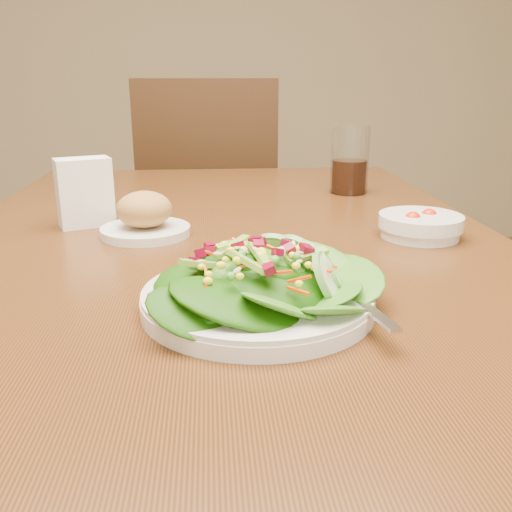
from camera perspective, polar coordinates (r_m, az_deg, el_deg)
The scene contains 7 objects.
dining_table at distance 0.94m, azimuth -2.89°, elevation -4.33°, with size 0.90×1.40×0.75m.
chair_far at distance 1.95m, azimuth -4.64°, elevation 3.54°, with size 0.47×0.48×0.99m.
salad_plate at distance 0.63m, azimuth 0.98°, elevation -2.94°, with size 0.26×0.26×0.07m.
bread_plate at distance 0.94m, azimuth -11.06°, elevation 3.79°, with size 0.14×0.14×0.07m.
tomato_bowl at distance 0.95m, azimuth 16.10°, elevation 2.96°, with size 0.13×0.13×0.04m.
drinking_glass at distance 1.27m, azimuth 9.34°, elevation 8.99°, with size 0.08×0.08×0.14m.
napkin_holder at distance 1.02m, azimuth -16.77°, elevation 6.29°, with size 0.10×0.08×0.12m.
Camera 1 is at (-0.02, -0.87, 1.00)m, focal length 40.00 mm.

